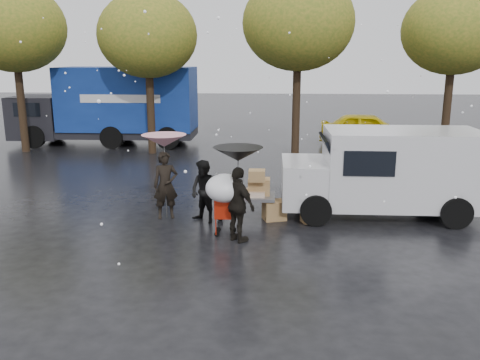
# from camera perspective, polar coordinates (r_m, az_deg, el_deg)

# --- Properties ---
(ground) EXTENTS (90.00, 90.00, 0.00)m
(ground) POSITION_cam_1_polar(r_m,az_deg,el_deg) (11.65, -4.12, -6.31)
(ground) COLOR black
(ground) RESTS_ON ground
(person_pink) EXTENTS (0.71, 0.58, 1.70)m
(person_pink) POSITION_cam_1_polar(r_m,az_deg,el_deg) (12.81, -8.35, -0.59)
(person_pink) COLOR black
(person_pink) RESTS_ON ground
(person_middle) EXTENTS (0.95, 0.91, 1.54)m
(person_middle) POSITION_cam_1_polar(r_m,az_deg,el_deg) (12.40, -4.04, -1.32)
(person_middle) COLOR black
(person_middle) RESTS_ON ground
(person_black) EXTENTS (0.99, 0.98, 1.68)m
(person_black) POSITION_cam_1_polar(r_m,az_deg,el_deg) (11.06, -0.22, -2.81)
(person_black) COLOR black
(person_black) RESTS_ON ground
(umbrella_pink) EXTENTS (1.10, 1.10, 2.12)m
(umbrella_pink) POSITION_cam_1_polar(r_m,az_deg,el_deg) (12.58, -8.53, 4.38)
(umbrella_pink) COLOR #4C4C4C
(umbrella_pink) RESTS_ON ground
(umbrella_black) EXTENTS (1.07, 1.07, 2.11)m
(umbrella_black) POSITION_cam_1_polar(r_m,az_deg,el_deg) (10.79, -0.22, 2.91)
(umbrella_black) COLOR #4C4C4C
(umbrella_black) RESTS_ON ground
(vendor_cart) EXTENTS (1.52, 0.80, 1.27)m
(vendor_cart) POSITION_cam_1_polar(r_m,az_deg,el_deg) (12.73, 0.93, -1.10)
(vendor_cart) COLOR slate
(vendor_cart) RESTS_ON ground
(shopping_cart) EXTENTS (0.84, 0.84, 1.46)m
(shopping_cart) POSITION_cam_1_polar(r_m,az_deg,el_deg) (11.27, -1.74, -1.30)
(shopping_cart) COLOR #B21C0A
(shopping_cart) RESTS_ON ground
(white_van) EXTENTS (4.91, 2.18, 2.20)m
(white_van) POSITION_cam_1_polar(r_m,az_deg,el_deg) (13.37, 16.05, 0.99)
(white_van) COLOR silver
(white_van) RESTS_ON ground
(blue_truck) EXTENTS (8.30, 2.60, 3.50)m
(blue_truck) POSITION_cam_1_polar(r_m,az_deg,el_deg) (24.12, -14.33, 8.04)
(blue_truck) COLOR navy
(blue_truck) RESTS_ON ground
(box_ground_near) EXTENTS (0.64, 0.57, 0.48)m
(box_ground_near) POSITION_cam_1_polar(r_m,az_deg,el_deg) (12.74, 3.88, -3.39)
(box_ground_near) COLOR olive
(box_ground_near) RESTS_ON ground
(box_ground_far) EXTENTS (0.50, 0.44, 0.32)m
(box_ground_far) POSITION_cam_1_polar(r_m,az_deg,el_deg) (12.63, 7.90, -4.02)
(box_ground_far) COLOR olive
(box_ground_far) RESTS_ON ground
(yellow_taxi) EXTENTS (4.54, 2.27, 1.48)m
(yellow_taxi) POSITION_cam_1_polar(r_m,az_deg,el_deg) (23.95, 14.19, 5.56)
(yellow_taxi) COLOR #DBC10B
(yellow_taxi) RESTS_ON ground
(tree_row) EXTENTS (21.60, 4.40, 7.12)m
(tree_row) POSITION_cam_1_polar(r_m,az_deg,el_deg) (20.96, -1.92, 16.59)
(tree_row) COLOR black
(tree_row) RESTS_ON ground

